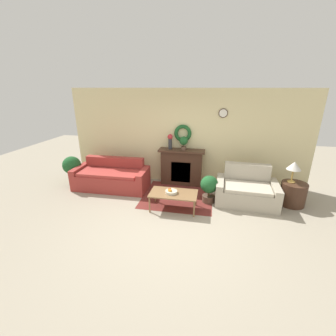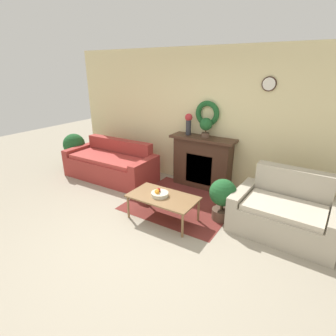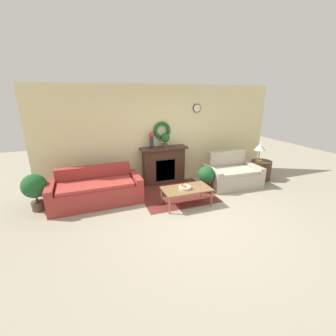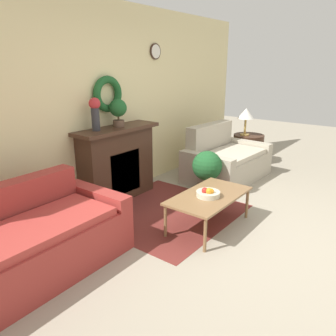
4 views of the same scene
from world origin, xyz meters
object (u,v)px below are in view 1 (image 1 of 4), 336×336
(fireplace, at_px, (181,167))
(loveseat_right, at_px, (246,190))
(side_table_by_loveseat, at_px, (293,194))
(vase_on_mantel_left, at_px, (170,140))
(potted_plant_floor_by_loveseat, at_px, (209,187))
(couch_left, at_px, (112,178))
(fruit_bowl, at_px, (171,191))
(potted_plant_floor_by_couch, at_px, (72,167))
(table_lamp, at_px, (294,166))
(potted_plant_on_mantel, at_px, (184,142))
(coffee_table, at_px, (173,194))

(fireplace, distance_m, loveseat_right, 1.92)
(side_table_by_loveseat, height_order, vase_on_mantel_left, vase_on_mantel_left)
(side_table_by_loveseat, relative_size, potted_plant_floor_by_loveseat, 0.85)
(fireplace, distance_m, potted_plant_floor_by_loveseat, 1.29)
(side_table_by_loveseat, height_order, potted_plant_floor_by_loveseat, potted_plant_floor_by_loveseat)
(loveseat_right, xyz_separation_m, vase_on_mantel_left, (-2.07, 0.80, 0.99))
(vase_on_mantel_left, bearing_deg, side_table_by_loveseat, -12.93)
(couch_left, height_order, fruit_bowl, couch_left)
(loveseat_right, relative_size, fruit_bowl, 5.39)
(couch_left, relative_size, potted_plant_floor_by_loveseat, 2.99)
(vase_on_mantel_left, height_order, potted_plant_floor_by_couch, vase_on_mantel_left)
(table_lamp, bearing_deg, potted_plant_floor_by_loveseat, -170.47)
(potted_plant_floor_by_couch, bearing_deg, loveseat_right, -2.30)
(table_lamp, xyz_separation_m, potted_plant_on_mantel, (-2.71, 0.65, 0.32))
(coffee_table, relative_size, potted_plant_on_mantel, 2.89)
(potted_plant_on_mantel, bearing_deg, side_table_by_loveseat, -14.26)
(loveseat_right, distance_m, side_table_by_loveseat, 1.10)
(fruit_bowl, xyz_separation_m, table_lamp, (2.79, 0.85, 0.51))
(potted_plant_floor_by_couch, bearing_deg, coffee_table, -15.81)
(fireplace, xyz_separation_m, table_lamp, (2.76, -0.66, 0.43))
(potted_plant_floor_by_loveseat, bearing_deg, side_table_by_loveseat, 7.54)
(fireplace, bearing_deg, side_table_by_loveseat, -14.31)
(loveseat_right, distance_m, potted_plant_floor_by_couch, 4.89)
(fireplace, height_order, coffee_table, fireplace)
(potted_plant_floor_by_loveseat, bearing_deg, coffee_table, -147.24)
(coffee_table, bearing_deg, table_lamp, 17.07)
(couch_left, distance_m, coffee_table, 2.10)
(fireplace, xyz_separation_m, coffee_table, (0.03, -1.50, -0.15))
(potted_plant_on_mantel, bearing_deg, couch_left, -161.61)
(fruit_bowl, bearing_deg, potted_plant_floor_by_loveseat, 31.79)
(coffee_table, bearing_deg, vase_on_mantel_left, 103.67)
(loveseat_right, height_order, potted_plant_floor_by_loveseat, loveseat_right)
(potted_plant_floor_by_couch, bearing_deg, vase_on_mantel_left, 12.26)
(side_table_by_loveseat, height_order, potted_plant_on_mantel, potted_plant_on_mantel)
(table_lamp, bearing_deg, fireplace, 166.47)
(fruit_bowl, bearing_deg, side_table_by_loveseat, 15.55)
(coffee_table, relative_size, side_table_by_loveseat, 1.86)
(fruit_bowl, bearing_deg, couch_left, 155.33)
(coffee_table, xyz_separation_m, vase_on_mantel_left, (-0.37, 1.51, 0.92))
(side_table_by_loveseat, xyz_separation_m, potted_plant_on_mantel, (-2.78, 0.71, 1.00))
(coffee_table, height_order, potted_plant_on_mantel, potted_plant_on_mantel)
(fruit_bowl, height_order, vase_on_mantel_left, vase_on_mantel_left)
(loveseat_right, bearing_deg, potted_plant_floor_by_loveseat, -165.43)
(vase_on_mantel_left, bearing_deg, fireplace, -0.94)
(potted_plant_on_mantel, xyz_separation_m, potted_plant_floor_by_couch, (-3.19, -0.59, -0.75))
(potted_plant_on_mantel, bearing_deg, potted_plant_floor_by_loveseat, -51.25)
(side_table_by_loveseat, bearing_deg, vase_on_mantel_left, 167.07)
(coffee_table, bearing_deg, potted_plant_on_mantel, 89.30)
(fireplace, relative_size, table_lamp, 2.52)
(coffee_table, distance_m, potted_plant_on_mantel, 1.74)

